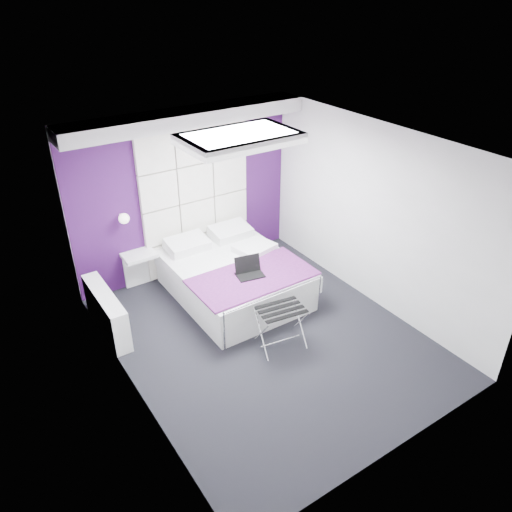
{
  "coord_description": "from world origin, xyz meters",
  "views": [
    {
      "loc": [
        -3.01,
        -4.28,
        4.24
      ],
      "look_at": [
        0.07,
        0.35,
        1.05
      ],
      "focal_mm": 35.0,
      "sensor_mm": 36.0,
      "label": 1
    }
  ],
  "objects": [
    {
      "name": "headboard",
      "position": [
        0.15,
        2.14,
        1.17
      ],
      "size": [
        1.8,
        0.08,
        2.3
      ],
      "primitive_type": null,
      "color": "silver",
      "rests_on": "wall_back"
    },
    {
      "name": "skylight",
      "position": [
        0.0,
        0.6,
        2.55
      ],
      "size": [
        1.36,
        0.86,
        0.12
      ],
      "primitive_type": null,
      "color": "white",
      "rests_on": "ceiling"
    },
    {
      "name": "bed",
      "position": [
        0.18,
        1.11,
        0.31
      ],
      "size": [
        1.71,
        2.06,
        0.72
      ],
      "color": "white",
      "rests_on": "floor"
    },
    {
      "name": "soffit",
      "position": [
        0.0,
        1.95,
        2.5
      ],
      "size": [
        3.58,
        0.5,
        0.2
      ],
      "primitive_type": "cube",
      "color": "white",
      "rests_on": "wall_back"
    },
    {
      "name": "wall_lamp",
      "position": [
        -1.05,
        2.06,
        1.22
      ],
      "size": [
        0.15,
        0.15,
        0.15
      ],
      "primitive_type": "sphere",
      "color": "white",
      "rests_on": "wall_back"
    },
    {
      "name": "accent_wall",
      "position": [
        0.0,
        2.19,
        1.3
      ],
      "size": [
        3.58,
        0.02,
        2.58
      ],
      "primitive_type": "cube",
      "color": "#3B114B",
      "rests_on": "wall_back"
    },
    {
      "name": "radiator",
      "position": [
        -1.69,
        1.3,
        0.3
      ],
      "size": [
        0.22,
        1.2,
        0.6
      ],
      "primitive_type": "cube",
      "color": "white",
      "rests_on": "floor"
    },
    {
      "name": "wall_back",
      "position": [
        0.0,
        2.2,
        1.3
      ],
      "size": [
        3.6,
        0.0,
        3.6
      ],
      "primitive_type": "plane",
      "rotation": [
        1.57,
        0.0,
        0.0
      ],
      "color": "silver",
      "rests_on": "floor"
    },
    {
      "name": "ceiling",
      "position": [
        0.0,
        0.0,
        2.6
      ],
      "size": [
        4.4,
        4.4,
        0.0
      ],
      "primitive_type": "plane",
      "rotation": [
        3.14,
        0.0,
        0.0
      ],
      "color": "white",
      "rests_on": "wall_back"
    },
    {
      "name": "floor",
      "position": [
        0.0,
        0.0,
        0.0
      ],
      "size": [
        4.4,
        4.4,
        0.0
      ],
      "primitive_type": "plane",
      "color": "black",
      "rests_on": "ground"
    },
    {
      "name": "laptop",
      "position": [
        0.15,
        0.68,
        0.64
      ],
      "size": [
        0.37,
        0.26,
        0.26
      ],
      "rotation": [
        0.0,
        0.0,
        -0.19
      ],
      "color": "black",
      "rests_on": "bed"
    },
    {
      "name": "luggage_rack",
      "position": [
        0.06,
        -0.23,
        0.29
      ],
      "size": [
        0.58,
        0.43,
        0.57
      ],
      "rotation": [
        0.0,
        0.0,
        -0.15
      ],
      "color": "silver",
      "rests_on": "floor"
    },
    {
      "name": "wall_right",
      "position": [
        1.8,
        0.0,
        1.3
      ],
      "size": [
        0.0,
        4.4,
        4.4
      ],
      "primitive_type": "plane",
      "rotation": [
        1.57,
        0.0,
        -1.57
      ],
      "color": "silver",
      "rests_on": "floor"
    },
    {
      "name": "wall_left",
      "position": [
        -1.8,
        0.0,
        1.3
      ],
      "size": [
        0.0,
        4.4,
        4.4
      ],
      "primitive_type": "plane",
      "rotation": [
        1.57,
        0.0,
        1.57
      ],
      "color": "silver",
      "rests_on": "floor"
    },
    {
      "name": "nightstand",
      "position": [
        -0.91,
        2.02,
        0.58
      ],
      "size": [
        0.48,
        0.37,
        0.05
      ],
      "primitive_type": "cube",
      "color": "white",
      "rests_on": "wall_back"
    }
  ]
}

